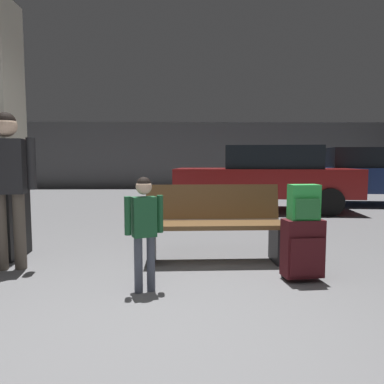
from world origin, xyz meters
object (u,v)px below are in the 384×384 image
at_px(suitcase, 303,248).
at_px(adult, 8,174).
at_px(backpack_bright, 304,203).
at_px(parked_car_side, 370,174).
at_px(child, 144,222).
at_px(parked_car_near, 265,176).
at_px(bench, 214,223).

distance_m(suitcase, adult, 3.14).
relative_size(backpack_bright, adult, 0.20).
height_order(suitcase, backpack_bright, backpack_bright).
relative_size(suitcase, backpack_bright, 1.78).
bearing_deg(parked_car_side, child, -130.26).
bearing_deg(parked_car_near, backpack_bright, -98.73).
bearing_deg(suitcase, parked_car_side, 57.63).
bearing_deg(child, parked_car_near, 66.49).
xyz_separation_m(suitcase, parked_car_side, (3.85, 6.07, 0.48)).
bearing_deg(parked_car_near, child, -113.51).
bearing_deg(suitcase, child, -170.38).
relative_size(suitcase, parked_car_side, 0.14).
xyz_separation_m(bench, adult, (-2.22, -0.28, 0.59)).
bearing_deg(adult, bench, 7.15).
xyz_separation_m(adult, parked_car_near, (3.79, 4.53, -0.23)).
xyz_separation_m(suitcase, backpack_bright, (-0.00, -0.00, 0.45)).
bearing_deg(backpack_bright, child, -170.39).
height_order(backpack_bright, parked_car_near, parked_car_near).
distance_m(backpack_bright, parked_car_near, 5.02).
height_order(parked_car_side, parked_car_near, same).
bearing_deg(child, backpack_bright, 9.61).
distance_m(bench, backpack_bright, 1.13).
height_order(backpack_bright, adult, adult).
height_order(bench, parked_car_near, parked_car_near).
bearing_deg(bench, parked_car_near, 69.72).
bearing_deg(parked_car_side, backpack_bright, -122.37).
height_order(bench, suitcase, bench).
distance_m(adult, parked_car_near, 5.91).
bearing_deg(parked_car_side, bench, -131.01).
xyz_separation_m(bench, child, (-0.70, -0.97, 0.19)).
relative_size(bench, parked_car_near, 0.38).
height_order(child, parked_car_near, parked_car_near).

